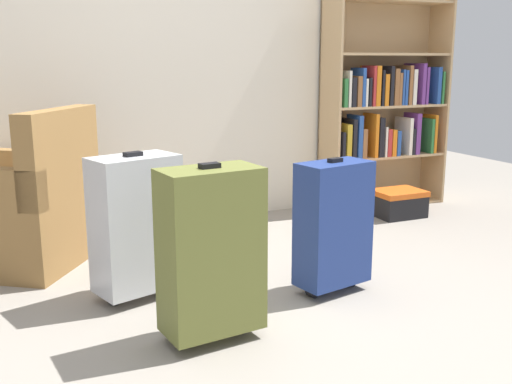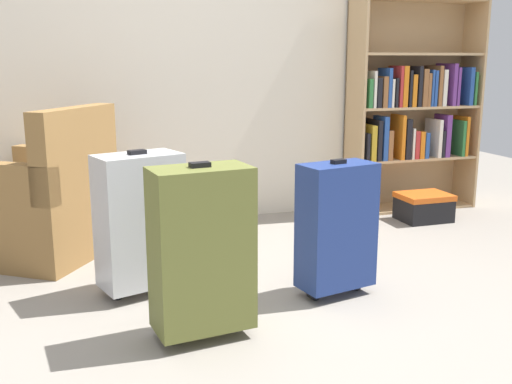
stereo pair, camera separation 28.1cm
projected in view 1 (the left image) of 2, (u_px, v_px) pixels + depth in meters
ground_plane at (290, 330)px, 2.62m from camera, size 8.55×8.55×0.00m
back_wall at (161, 39)px, 4.11m from camera, size 4.89×0.10×2.60m
bookshelf at (384, 73)px, 4.66m from camera, size 1.04×0.31×1.99m
armchair at (24, 211)px, 3.41m from camera, size 0.97×0.97×0.90m
mug at (129, 246)px, 3.64m from camera, size 0.12×0.08×0.10m
storage_box at (398, 202)px, 4.50m from camera, size 0.36×0.29×0.20m
suitcase_navy_blue at (333, 224)px, 2.98m from camera, size 0.40×0.27×0.69m
suitcase_olive at (211, 251)px, 2.45m from camera, size 0.43×0.28×0.76m
suitcase_silver at (136, 224)px, 2.90m from camera, size 0.46×0.34×0.73m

